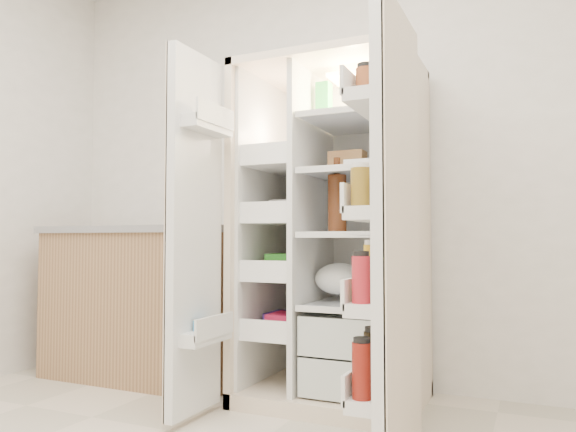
% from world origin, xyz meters
% --- Properties ---
extents(wall_back, '(4.00, 0.02, 2.70)m').
position_xyz_m(wall_back, '(0.00, 2.00, 1.35)').
color(wall_back, white).
rests_on(wall_back, floor).
extents(refrigerator, '(0.92, 0.70, 1.80)m').
position_xyz_m(refrigerator, '(0.10, 1.65, 0.74)').
color(refrigerator, beige).
rests_on(refrigerator, floor).
extents(freezer_door, '(0.15, 0.40, 1.72)m').
position_xyz_m(freezer_door, '(-0.41, 1.05, 0.89)').
color(freezer_door, silver).
rests_on(freezer_door, floor).
extents(fridge_door, '(0.17, 0.58, 1.72)m').
position_xyz_m(fridge_door, '(0.57, 0.96, 0.87)').
color(fridge_door, silver).
rests_on(fridge_door, floor).
extents(kitchen_counter, '(1.29, 0.69, 0.94)m').
position_xyz_m(kitchen_counter, '(-1.14, 1.64, 0.47)').
color(kitchen_counter, '#99754C').
rests_on(kitchen_counter, floor).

